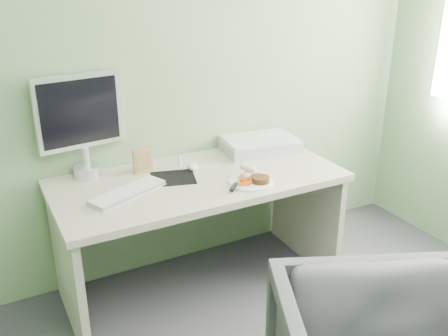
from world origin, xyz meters
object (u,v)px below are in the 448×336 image
scanner (259,145)px  monitor (81,120)px  desk (199,206)px  plate (251,182)px

scanner → monitor: size_ratio=0.82×
monitor → scanner: bearing=-12.7°
desk → plate: bearing=-44.3°
plate → scanner: bearing=53.3°
desk → monitor: 0.81m
plate → scanner: scanner is taller
scanner → plate: bearing=-119.5°
plate → scanner: 0.52m
desk → scanner: scanner is taller
desk → scanner: bearing=21.8°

